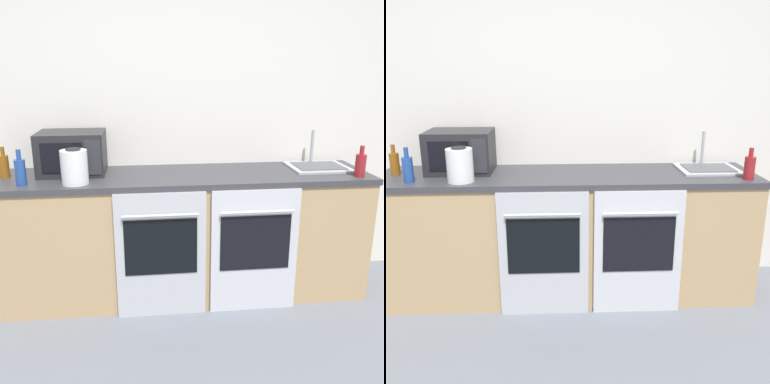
% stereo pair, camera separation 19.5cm
% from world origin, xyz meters
% --- Properties ---
extents(wall_back, '(10.00, 0.06, 2.60)m').
position_xyz_m(wall_back, '(0.00, 2.11, 1.30)').
color(wall_back, silver).
rests_on(wall_back, ground_plane).
extents(counter_back, '(2.65, 0.63, 0.91)m').
position_xyz_m(counter_back, '(0.00, 1.77, 0.46)').
color(counter_back, tan).
rests_on(counter_back, ground_plane).
extents(oven_left, '(0.59, 0.06, 0.87)m').
position_xyz_m(oven_left, '(-0.17, 1.45, 0.44)').
color(oven_left, '#B7BABF').
rests_on(oven_left, ground_plane).
extents(oven_right, '(0.59, 0.06, 0.87)m').
position_xyz_m(oven_right, '(0.46, 1.45, 0.44)').
color(oven_right, silver).
rests_on(oven_right, ground_plane).
extents(microwave, '(0.45, 0.36, 0.29)m').
position_xyz_m(microwave, '(-0.76, 1.88, 1.06)').
color(microwave, '#232326').
rests_on(microwave, counter_back).
extents(bottle_blue, '(0.07, 0.07, 0.23)m').
position_xyz_m(bottle_blue, '(-1.04, 1.59, 1.00)').
color(bottle_blue, '#234793').
rests_on(bottle_blue, counter_back).
extents(bottle_red, '(0.07, 0.07, 0.21)m').
position_xyz_m(bottle_red, '(1.20, 1.56, 0.99)').
color(bottle_red, maroon).
rests_on(bottle_red, counter_back).
extents(bottle_amber, '(0.06, 0.06, 0.21)m').
position_xyz_m(bottle_amber, '(-1.20, 1.80, 0.99)').
color(bottle_amber, '#8C5114').
rests_on(bottle_amber, counter_back).
extents(kettle, '(0.17, 0.17, 0.23)m').
position_xyz_m(kettle, '(-0.70, 1.59, 1.02)').
color(kettle, white).
rests_on(kettle, counter_back).
extents(sink, '(0.43, 0.37, 0.26)m').
position_xyz_m(sink, '(1.02, 1.84, 0.93)').
color(sink, '#A8AAAF').
rests_on(sink, counter_back).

